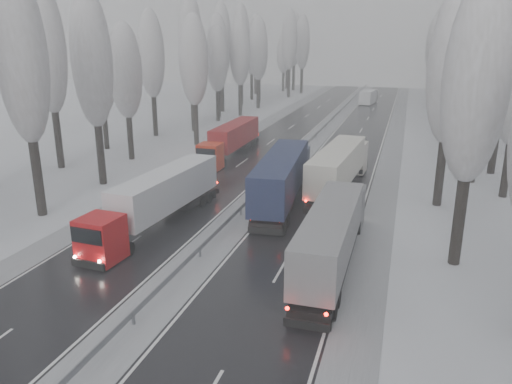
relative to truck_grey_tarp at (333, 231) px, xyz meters
The scene contains 56 objects.
ground 15.61m from the truck_grey_tarp, 121.22° to the right, with size 260.00×260.00×0.00m, color silver.
carriageway_right 17.16m from the truck_grey_tarp, 99.33° to the left, with size 7.50×200.00×0.03m, color black.
carriageway_left 21.51m from the truck_grey_tarp, 128.31° to the left, with size 7.50×200.00×0.03m, color black.
median_slush 18.73m from the truck_grey_tarp, 115.51° to the left, with size 3.00×200.00×0.04m, color #A9ACB1.
shoulder_right 17.07m from the truck_grey_tarp, 82.56° to the left, with size 2.40×200.00×0.04m, color #A9ACB1.
shoulder_left 24.86m from the truck_grey_tarp, 137.33° to the left, with size 2.40×200.00×0.04m, color #A9ACB1.
median_guardrail 18.66m from the truck_grey_tarp, 115.53° to the left, with size 0.12×200.00×0.76m.
tree_16 11.24m from the truck_grey_tarp, 19.24° to the left, with size 3.60×3.60×16.53m.
tree_18 17.46m from the truck_grey_tarp, 64.81° to the left, with size 3.60×3.60×16.58m.
tree_20 25.34m from the truck_grey_tarp, 65.75° to the left, with size 3.60×3.60×15.71m.
tree_21 30.26m from the truck_grey_tarp, 64.97° to the left, with size 3.60×3.60×18.62m.
tree_22 34.55m from the truck_grey_tarp, 74.45° to the left, with size 3.60×3.60×15.86m.
tree_24 40.58m from the truck_grey_tarp, 75.34° to the left, with size 3.60×3.60×20.49m.
tree_26 49.98m from the truck_grey_tarp, 78.75° to the left, with size 3.60×3.60×18.78m.
tree_27 55.43m from the truck_grey_tarp, 72.21° to the left, with size 3.60×3.60×17.62m.
tree_28 60.23m from the truck_grey_tarp, 81.93° to the left, with size 3.60×3.60×19.62m.
tree_29 65.36m from the truck_grey_tarp, 75.95° to the left, with size 3.60×3.60×18.11m.
tree_30 69.64m from the truck_grey_tarp, 82.88° to the left, with size 3.60×3.60×17.86m.
tree_31 74.55m from the truck_grey_tarp, 78.71° to the left, with size 3.60×3.60×18.58m.
tree_32 77.00m from the truck_grey_tarp, 83.53° to the left, with size 3.60×3.60×17.33m.
tree_33 81.16m from the truck_grey_tarp, 81.64° to the left, with size 3.60×3.60×14.33m.
tree_34 83.96m from the truck_grey_tarp, 84.69° to the left, with size 3.60×3.60×17.63m.
tree_35 89.24m from the truck_grey_tarp, 79.00° to the left, with size 3.60×3.60×18.25m.
tree_36 94.00m from the truck_grey_tarp, 84.45° to the left, with size 3.60×3.60×20.23m.
tree_37 98.61m from the truck_grey_tarp, 80.62° to the left, with size 3.60×3.60×16.37m.
tree_38 104.48m from the truck_grey_tarp, 84.09° to the left, with size 3.60×3.60×17.97m.
tree_39 108.67m from the truck_grey_tarp, 82.82° to the left, with size 3.60×3.60×16.19m.
tree_56 24.73m from the truck_grey_tarp, behind, with size 3.60×3.60×18.12m.
tree_58 27.25m from the truck_grey_tarp, 153.87° to the left, with size 3.60×3.60×17.21m.
tree_59 35.75m from the truck_grey_tarp, 153.52° to the left, with size 3.60×3.60×18.41m.
tree_60 34.03m from the truck_grey_tarp, 140.83° to the left, with size 3.60×3.60×14.84m.
tree_61 40.79m from the truck_grey_tarp, 141.61° to the left, with size 3.60×3.60×13.95m.
tree_62 38.45m from the truck_grey_tarp, 125.73° to the left, with size 3.60×3.60×16.04m.
tree_63 46.45m from the truck_grey_tarp, 130.86° to the left, with size 3.60×3.60×16.88m.
tree_64 48.06m from the truck_grey_tarp, 123.63° to the left, with size 3.60×3.60×15.42m.
tree_65 52.78m from the truck_grey_tarp, 122.83° to the left, with size 3.60×3.60×19.48m.
tree_66 56.18m from the truck_grey_tarp, 118.04° to the left, with size 3.60×3.60×15.23m.
tree_67 60.49m from the truck_grey_tarp, 117.41° to the left, with size 3.60×3.60×17.09m.
tree_68 61.65m from the truck_grey_tarp, 113.75° to the left, with size 3.60×3.60×16.65m.
tree_69 67.51m from the truck_grey_tarp, 116.17° to the left, with size 3.60×3.60×19.35m.
tree_70 70.87m from the truck_grey_tarp, 110.25° to the left, with size 3.60×3.60×17.09m.
tree_71 76.49m from the truck_grey_tarp, 112.58° to the left, with size 3.60×3.60×19.61m.
tree_72 80.34m from the truck_grey_tarp, 109.68° to the left, with size 3.60×3.60×15.11m.
tree_73 85.20m from the truck_grey_tarp, 110.61° to the left, with size 3.60×3.60×17.22m.
tree_74 89.76m from the truck_grey_tarp, 105.00° to the left, with size 3.60×3.60×19.68m.
tree_75 96.19m from the truck_grey_tarp, 109.67° to the left, with size 3.60×3.60×18.60m.
tree_76 98.50m from the truck_grey_tarp, 103.01° to the left, with size 3.60×3.60×18.55m.
tree_77 103.52m from the truck_grey_tarp, 105.54° to the left, with size 3.60×3.60×14.32m.
tree_78 105.76m from the truck_grey_tarp, 104.06° to the left, with size 3.60×3.60×19.55m.
tree_79 110.16m from the truck_grey_tarp, 104.96° to the left, with size 3.60×3.60×17.07m.
truck_grey_tarp is the anchor object (origin of this frame).
truck_blue_box 11.88m from the truck_grey_tarp, 118.17° to the left, with size 4.01×16.75×4.26m.
truck_cream_box 15.45m from the truck_grey_tarp, 96.33° to the left, with size 3.57×16.01×4.08m.
box_truck_distant 78.92m from the truck_grey_tarp, 93.19° to the left, with size 3.31×7.83×2.83m.
truck_red_white 13.29m from the truck_grey_tarp, 166.46° to the left, with size 3.34×14.79×3.76m.
truck_red_red 29.83m from the truck_grey_tarp, 121.03° to the left, with size 2.28×14.18×3.63m.
Camera 1 is at (11.60, -14.18, 13.04)m, focal length 35.00 mm.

